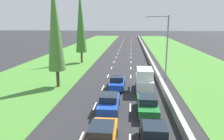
{
  "coord_description": "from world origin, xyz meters",
  "views": [
    {
      "loc": [
        1.69,
        1.76,
        8.1
      ],
      "look_at": [
        -0.98,
        31.45,
        1.32
      ],
      "focal_mm": 33.8,
      "sensor_mm": 36.0,
      "label": 1
    }
  ],
  "objects_px": {
    "black_hatchback_right_lane": "(154,136)",
    "blue_sedan_centre_lane_fourth": "(117,82)",
    "green_sedan_right_lane": "(147,104)",
    "poplar_tree_third": "(81,21)",
    "blue_sedan_centre_lane": "(109,102)",
    "orange_sedan_centre_lane": "(102,136)",
    "white_van_right_lane": "(144,80)",
    "street_light_mast": "(165,44)",
    "poplar_tree_second": "(55,25)"
  },
  "relations": [
    {
      "from": "green_sedan_right_lane",
      "to": "poplar_tree_second",
      "type": "relative_size",
      "value": 0.34
    },
    {
      "from": "blue_sedan_centre_lane",
      "to": "green_sedan_right_lane",
      "type": "height_order",
      "value": "same"
    },
    {
      "from": "white_van_right_lane",
      "to": "poplar_tree_second",
      "type": "xyz_separation_m",
      "value": [
        -10.86,
        0.88,
        6.32
      ]
    },
    {
      "from": "white_van_right_lane",
      "to": "green_sedan_right_lane",
      "type": "bearing_deg",
      "value": -90.54
    },
    {
      "from": "street_light_mast",
      "to": "poplar_tree_third",
      "type": "bearing_deg",
      "value": 139.26
    },
    {
      "from": "blue_sedan_centre_lane",
      "to": "green_sedan_right_lane",
      "type": "relative_size",
      "value": 1.0
    },
    {
      "from": "black_hatchback_right_lane",
      "to": "green_sedan_right_lane",
      "type": "height_order",
      "value": "black_hatchback_right_lane"
    },
    {
      "from": "black_hatchback_right_lane",
      "to": "poplar_tree_third",
      "type": "bearing_deg",
      "value": 111.69
    },
    {
      "from": "orange_sedan_centre_lane",
      "to": "street_light_mast",
      "type": "distance_m",
      "value": 18.51
    },
    {
      "from": "street_light_mast",
      "to": "orange_sedan_centre_lane",
      "type": "bearing_deg",
      "value": -110.59
    },
    {
      "from": "black_hatchback_right_lane",
      "to": "blue_sedan_centre_lane_fourth",
      "type": "xyz_separation_m",
      "value": [
        -3.23,
        12.52,
        -0.02
      ]
    },
    {
      "from": "blue_sedan_centre_lane",
      "to": "poplar_tree_third",
      "type": "xyz_separation_m",
      "value": [
        -8.02,
        23.36,
        7.42
      ]
    },
    {
      "from": "green_sedan_right_lane",
      "to": "poplar_tree_third",
      "type": "relative_size",
      "value": 0.31
    },
    {
      "from": "orange_sedan_centre_lane",
      "to": "blue_sedan_centre_lane_fourth",
      "type": "bearing_deg",
      "value": 89.4
    },
    {
      "from": "white_van_right_lane",
      "to": "poplar_tree_second",
      "type": "height_order",
      "value": "poplar_tree_second"
    },
    {
      "from": "blue_sedan_centre_lane",
      "to": "street_light_mast",
      "type": "height_order",
      "value": "street_light_mast"
    },
    {
      "from": "orange_sedan_centre_lane",
      "to": "blue_sedan_centre_lane_fourth",
      "type": "relative_size",
      "value": 1.0
    },
    {
      "from": "orange_sedan_centre_lane",
      "to": "blue_sedan_centre_lane",
      "type": "bearing_deg",
      "value": 91.59
    },
    {
      "from": "black_hatchback_right_lane",
      "to": "white_van_right_lane",
      "type": "xyz_separation_m",
      "value": [
        0.05,
        11.7,
        0.56
      ]
    },
    {
      "from": "poplar_tree_second",
      "to": "black_hatchback_right_lane",
      "type": "bearing_deg",
      "value": -49.36
    },
    {
      "from": "green_sedan_right_lane",
      "to": "street_light_mast",
      "type": "xyz_separation_m",
      "value": [
        2.96,
        11.06,
        4.42
      ]
    },
    {
      "from": "blue_sedan_centre_lane_fourth",
      "to": "street_light_mast",
      "type": "xyz_separation_m",
      "value": [
        6.19,
        4.03,
        4.42
      ]
    },
    {
      "from": "orange_sedan_centre_lane",
      "to": "blue_sedan_centre_lane",
      "type": "relative_size",
      "value": 1.0
    },
    {
      "from": "blue_sedan_centre_lane",
      "to": "street_light_mast",
      "type": "xyz_separation_m",
      "value": [
        6.49,
        10.86,
        4.42
      ]
    },
    {
      "from": "blue_sedan_centre_lane_fourth",
      "to": "poplar_tree_third",
      "type": "distance_m",
      "value": 19.93
    },
    {
      "from": "blue_sedan_centre_lane",
      "to": "poplar_tree_third",
      "type": "height_order",
      "value": "poplar_tree_third"
    },
    {
      "from": "blue_sedan_centre_lane_fourth",
      "to": "orange_sedan_centre_lane",
      "type": "bearing_deg",
      "value": -90.6
    },
    {
      "from": "blue_sedan_centre_lane",
      "to": "blue_sedan_centre_lane_fourth",
      "type": "xyz_separation_m",
      "value": [
        0.3,
        6.83,
        0.0
      ]
    },
    {
      "from": "orange_sedan_centre_lane",
      "to": "street_light_mast",
      "type": "xyz_separation_m",
      "value": [
        6.32,
        16.82,
        4.42
      ]
    },
    {
      "from": "blue_sedan_centre_lane_fourth",
      "to": "poplar_tree_third",
      "type": "bearing_deg",
      "value": 116.73
    },
    {
      "from": "poplar_tree_second",
      "to": "street_light_mast",
      "type": "distance_m",
      "value": 14.53
    },
    {
      "from": "green_sedan_right_lane",
      "to": "poplar_tree_third",
      "type": "height_order",
      "value": "poplar_tree_third"
    },
    {
      "from": "blue_sedan_centre_lane",
      "to": "street_light_mast",
      "type": "bearing_deg",
      "value": 59.16
    },
    {
      "from": "blue_sedan_centre_lane",
      "to": "blue_sedan_centre_lane_fourth",
      "type": "relative_size",
      "value": 1.0
    },
    {
      "from": "orange_sedan_centre_lane",
      "to": "white_van_right_lane",
      "type": "relative_size",
      "value": 0.92
    },
    {
      "from": "black_hatchback_right_lane",
      "to": "poplar_tree_third",
      "type": "xyz_separation_m",
      "value": [
        -11.55,
        29.05,
        7.4
      ]
    },
    {
      "from": "orange_sedan_centre_lane",
      "to": "green_sedan_right_lane",
      "type": "distance_m",
      "value": 6.67
    },
    {
      "from": "blue_sedan_centre_lane_fourth",
      "to": "street_light_mast",
      "type": "height_order",
      "value": "street_light_mast"
    },
    {
      "from": "orange_sedan_centre_lane",
      "to": "black_hatchback_right_lane",
      "type": "distance_m",
      "value": 3.37
    },
    {
      "from": "blue_sedan_centre_lane_fourth",
      "to": "poplar_tree_third",
      "type": "relative_size",
      "value": 0.31
    },
    {
      "from": "orange_sedan_centre_lane",
      "to": "poplar_tree_second",
      "type": "relative_size",
      "value": 0.34
    },
    {
      "from": "blue_sedan_centre_lane_fourth",
      "to": "white_van_right_lane",
      "type": "bearing_deg",
      "value": -14.01
    },
    {
      "from": "blue_sedan_centre_lane",
      "to": "poplar_tree_second",
      "type": "distance_m",
      "value": 12.17
    },
    {
      "from": "orange_sedan_centre_lane",
      "to": "poplar_tree_third",
      "type": "xyz_separation_m",
      "value": [
        -8.19,
        29.32,
        7.42
      ]
    },
    {
      "from": "white_van_right_lane",
      "to": "poplar_tree_third",
      "type": "xyz_separation_m",
      "value": [
        -11.6,
        17.34,
        6.84
      ]
    },
    {
      "from": "poplar_tree_third",
      "to": "black_hatchback_right_lane",
      "type": "bearing_deg",
      "value": -68.31
    },
    {
      "from": "poplar_tree_second",
      "to": "street_light_mast",
      "type": "relative_size",
      "value": 1.48
    },
    {
      "from": "black_hatchback_right_lane",
      "to": "blue_sedan_centre_lane_fourth",
      "type": "bearing_deg",
      "value": 104.46
    },
    {
      "from": "poplar_tree_third",
      "to": "poplar_tree_second",
      "type": "bearing_deg",
      "value": -87.4
    },
    {
      "from": "black_hatchback_right_lane",
      "to": "blue_sedan_centre_lane_fourth",
      "type": "relative_size",
      "value": 0.87
    }
  ]
}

